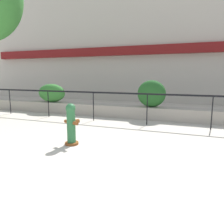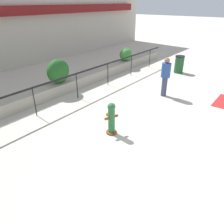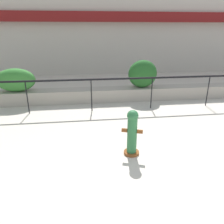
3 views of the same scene
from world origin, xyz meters
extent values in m
plane|color=beige|center=(0.00, 0.00, 0.00)|extent=(120.00, 120.00, 0.00)
cube|color=beige|center=(0.00, 12.00, 4.00)|extent=(30.00, 1.00, 8.00)
cube|color=maroon|center=(0.00, 11.32, 3.36)|extent=(27.00, 0.36, 0.56)
cube|color=#ADA393|center=(0.00, 6.00, 0.25)|extent=(18.00, 0.70, 0.50)
cube|color=black|center=(0.00, 4.90, 1.12)|extent=(15.00, 0.05, 0.06)
cylinder|color=black|center=(-6.43, 4.90, 0.57)|extent=(0.04, 0.04, 1.15)
cylinder|color=black|center=(-4.29, 4.90, 0.57)|extent=(0.04, 0.04, 1.15)
cylinder|color=black|center=(-2.14, 4.90, 0.57)|extent=(0.04, 0.04, 1.15)
cylinder|color=black|center=(0.00, 4.90, 0.57)|extent=(0.04, 0.04, 1.15)
cylinder|color=black|center=(2.14, 4.90, 0.57)|extent=(0.04, 0.04, 1.15)
ellipsoid|color=#387F33|center=(-4.90, 6.00, 0.93)|extent=(1.44, 0.68, 0.87)
ellipsoid|color=#235B23|center=(-0.06, 6.00, 1.04)|extent=(1.15, 0.70, 1.09)
cylinder|color=brown|center=(-1.35, 1.93, 0.03)|extent=(0.45, 0.45, 0.06)
cylinder|color=#286638|center=(-1.35, 1.93, 0.48)|extent=(0.28, 0.28, 0.85)
sphere|color=#286638|center=(-1.35, 1.93, 0.95)|extent=(0.25, 0.25, 0.25)
cylinder|color=brown|center=(-1.29, 2.10, 0.59)|extent=(0.15, 0.17, 0.11)
cylinder|color=brown|center=(-1.19, 1.87, 0.59)|extent=(0.15, 0.13, 0.09)
cylinder|color=brown|center=(-1.52, 1.98, 0.59)|extent=(0.15, 0.13, 0.09)
camera|label=1|loc=(1.58, -2.82, 1.79)|focal=35.00mm
camera|label=2|loc=(-6.14, -1.83, 3.88)|focal=35.00mm
camera|label=3|loc=(-2.36, -2.38, 2.73)|focal=35.00mm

